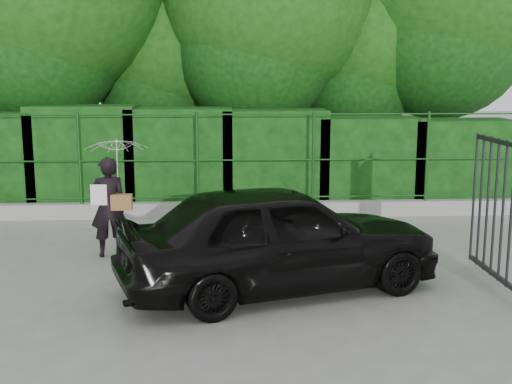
{
  "coord_description": "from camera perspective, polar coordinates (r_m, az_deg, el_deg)",
  "views": [
    {
      "loc": [
        0.96,
        -8.08,
        2.85
      ],
      "look_at": [
        1.41,
        1.3,
        1.1
      ],
      "focal_mm": 45.0,
      "sensor_mm": 36.0,
      "label": 1
    }
  ],
  "objects": [
    {
      "name": "ground",
      "position": [
        8.62,
        -9.06,
        -8.88
      ],
      "size": [
        80.0,
        80.0,
        0.0
      ],
      "primitive_type": "plane",
      "color": "gray"
    },
    {
      "name": "kerb",
      "position": [
        12.9,
        -6.93,
        -1.61
      ],
      "size": [
        14.0,
        0.25,
        0.3
      ],
      "primitive_type": "cube",
      "color": "#9E9E99",
      "rests_on": "ground"
    },
    {
      "name": "fence",
      "position": [
        12.71,
        -6.04,
        3.03
      ],
      "size": [
        14.13,
        0.06,
        1.8
      ],
      "color": "#123F13",
      "rests_on": "kerb"
    },
    {
      "name": "hedge",
      "position": [
        13.75,
        -7.55,
        2.88
      ],
      "size": [
        14.2,
        1.2,
        2.23
      ],
      "color": "black",
      "rests_on": "ground"
    },
    {
      "name": "woman",
      "position": [
        10.2,
        -12.46,
        1.19
      ],
      "size": [
        0.95,
        0.97,
        1.86
      ],
      "color": "black",
      "rests_on": "ground"
    },
    {
      "name": "car",
      "position": [
        8.45,
        2.07,
        -4.01
      ],
      "size": [
        4.57,
        2.93,
        1.45
      ],
      "primitive_type": "imported",
      "rotation": [
        0.0,
        0.0,
        1.88
      ],
      "color": "black",
      "rests_on": "ground"
    }
  ]
}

